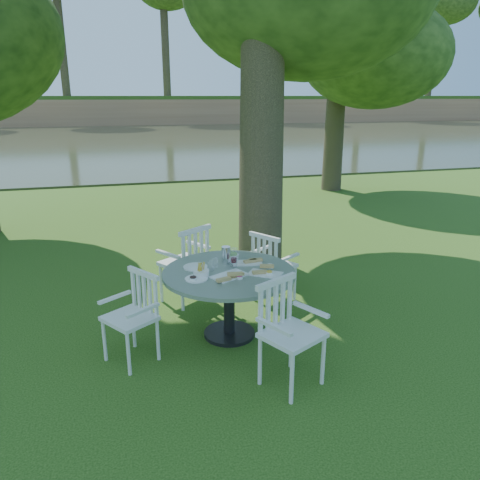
# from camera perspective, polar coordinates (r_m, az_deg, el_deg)

# --- Properties ---
(ground) EXTENTS (140.00, 140.00, 0.00)m
(ground) POSITION_cam_1_polar(r_m,az_deg,el_deg) (5.81, 0.52, -8.61)
(ground) COLOR #1B3D0C
(ground) RESTS_ON ground
(table) EXTENTS (1.41, 1.41, 0.75)m
(table) POSITION_cam_1_polar(r_m,az_deg,el_deg) (5.01, -1.35, -5.34)
(table) COLOR black
(table) RESTS_ON ground
(chair_ne) EXTENTS (0.61, 0.62, 0.91)m
(chair_ne) POSITION_cam_1_polar(r_m,az_deg,el_deg) (5.85, 3.63, -2.72)
(chair_ne) COLOR white
(chair_ne) RESTS_ON ground
(chair_nw) EXTENTS (0.69, 0.68, 1.00)m
(chair_nw) POSITION_cam_1_polar(r_m,az_deg,el_deg) (5.84, -6.20, -2.30)
(chair_nw) COLOR white
(chair_nw) RESTS_ON ground
(chair_sw) EXTENTS (0.60, 0.61, 0.89)m
(chair_sw) POSITION_cam_1_polar(r_m,az_deg,el_deg) (4.75, -12.50, -8.24)
(chair_sw) COLOR white
(chair_sw) RESTS_ON ground
(chair_se) EXTENTS (0.64, 0.63, 0.97)m
(chair_se) POSITION_cam_1_polar(r_m,az_deg,el_deg) (4.28, 5.45, -10.19)
(chair_se) COLOR white
(chair_se) RESTS_ON ground
(tableware) EXTENTS (1.03, 0.82, 0.21)m
(tableware) POSITION_cam_1_polar(r_m,az_deg,el_deg) (5.01, -1.87, -3.10)
(tableware) COLOR white
(tableware) RESTS_ON table
(river) EXTENTS (100.00, 28.00, 0.12)m
(river) POSITION_cam_1_polar(r_m,az_deg,el_deg) (28.18, -12.48, 11.66)
(river) COLOR #2C321D
(river) RESTS_ON ground
(far_bank) EXTENTS (100.00, 18.00, 15.20)m
(far_bank) POSITION_cam_1_polar(r_m,az_deg,el_deg) (46.42, -14.09, 22.56)
(far_bank) COLOR #9F6B4A
(far_bank) RESTS_ON ground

